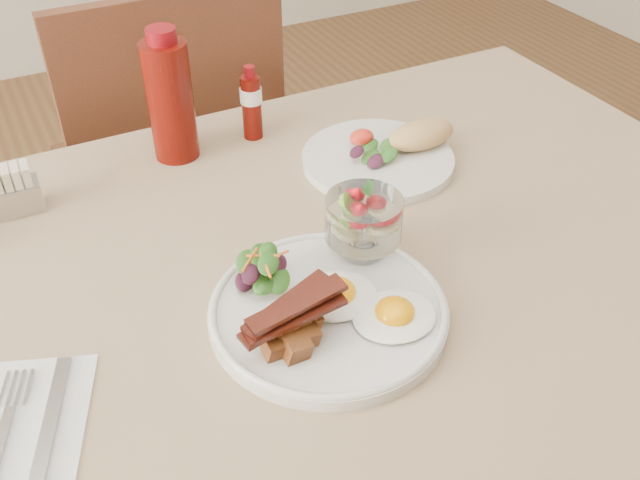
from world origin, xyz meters
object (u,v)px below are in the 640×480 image
main_plate (328,312)px  ketchup_bottle (170,99)px  sugar_caddy (12,193)px  hot_sauce_bottle (251,103)px  chair_far (173,167)px  table (311,313)px  fruit_cup (363,219)px  second_plate (388,152)px

main_plate → ketchup_bottle: 0.44m
ketchup_bottle → sugar_caddy: bearing=-170.3°
hot_sauce_bottle → sugar_caddy: (-0.38, -0.04, -0.03)m
chair_far → ketchup_bottle: ketchup_bottle is taller
table → hot_sauce_bottle: 0.37m
hot_sauce_bottle → sugar_caddy: size_ratio=1.58×
table → chair_far: size_ratio=1.43×
chair_far → ketchup_bottle: 0.47m
chair_far → fruit_cup: bearing=-85.2°
hot_sauce_bottle → sugar_caddy: hot_sauce_bottle is taller
main_plate → sugar_caddy: (-0.29, 0.39, 0.02)m
ketchup_bottle → second_plate: bearing=-30.6°
fruit_cup → sugar_caddy: bearing=139.5°
fruit_cup → sugar_caddy: 0.50m
main_plate → sugar_caddy: size_ratio=3.58×
table → sugar_caddy: (-0.32, 0.29, 0.12)m
fruit_cup → ketchup_bottle: ketchup_bottle is taller
table → fruit_cup: (0.06, -0.03, 0.16)m
table → main_plate: size_ratio=4.75×
chair_far → hot_sauce_bottle: 0.44m
main_plate → fruit_cup: (0.08, 0.07, 0.06)m
second_plate → hot_sauce_bottle: size_ratio=2.07×
main_plate → sugar_caddy: bearing=126.8°
ketchup_bottle → sugar_caddy: (-0.25, -0.04, -0.07)m
table → second_plate: size_ratio=5.22×
main_plate → ketchup_bottle: bearing=95.4°
fruit_cup → chair_far: bearing=94.8°
table → second_plate: (0.22, 0.17, 0.10)m
sugar_caddy → fruit_cup: bearing=-38.3°
chair_far → ketchup_bottle: (-0.07, -0.33, 0.32)m
chair_far → main_plate: chair_far is taller
main_plate → hot_sauce_bottle: bearing=78.5°
fruit_cup → hot_sauce_bottle: size_ratio=0.79×
main_plate → fruit_cup: 0.13m
ketchup_bottle → hot_sauce_bottle: size_ratio=1.67×
second_plate → sugar_caddy: size_ratio=3.26×
chair_far → second_plate: (0.22, -0.50, 0.24)m
fruit_cup → second_plate: bearing=50.7°
chair_far → fruit_cup: 0.75m
fruit_cup → second_plate: 0.26m
ketchup_bottle → hot_sauce_bottle: (0.13, -0.00, -0.04)m
main_plate → sugar_caddy: sugar_caddy is taller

